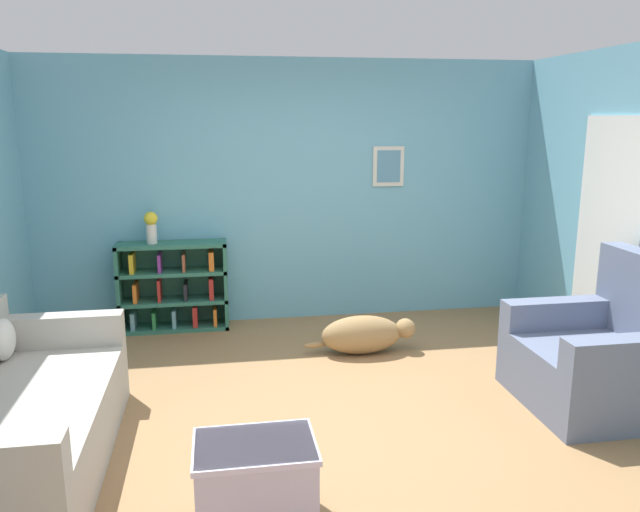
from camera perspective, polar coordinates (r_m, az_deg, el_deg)
The scene contains 8 objects.
ground_plane at distance 4.51m, azimuth 0.86°, elevation -14.26°, with size 14.00×14.00×0.00m, color #997047.
wall_back at distance 6.29m, azimuth -2.76°, elevation 5.86°, with size 5.60×0.13×2.60m.
couch at distance 4.14m, azimuth -26.50°, elevation -13.53°, with size 0.95×1.95×0.82m.
bookshelf at distance 6.24m, azimuth -13.20°, elevation -2.79°, with size 1.04×0.30×0.86m.
recliner_chair at distance 4.96m, azimuth 24.52°, elevation -8.33°, with size 0.98×1.04×1.09m.
coffee_table at distance 3.36m, azimuth -5.91°, elevation -19.85°, with size 0.61×0.44×0.45m.
dog at distance 5.53m, azimuth 4.07°, elevation -7.15°, with size 0.99×0.31×0.34m.
vase at distance 6.10m, azimuth -15.18°, elevation 2.70°, with size 0.13×0.13×0.30m.
Camera 1 is at (-0.73, -3.96, 2.04)m, focal length 35.00 mm.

